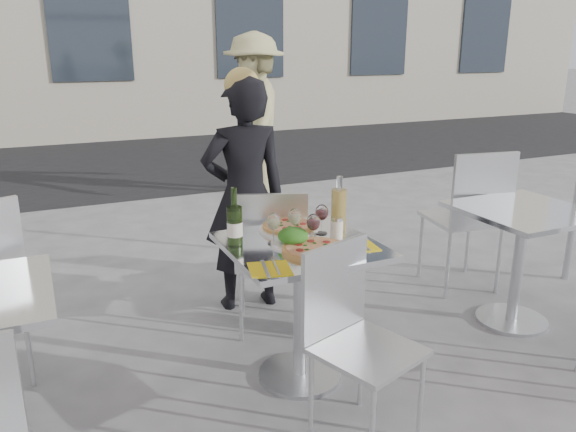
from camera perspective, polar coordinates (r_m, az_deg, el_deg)
name	(u,v)px	position (r m, az deg, el deg)	size (l,w,h in m)	color
ground	(300,376)	(3.11, 1.20, -15.95)	(80.00, 80.00, 0.00)	slate
street_asphalt	(117,161)	(9.08, -17.01, 5.38)	(24.00, 5.00, 0.00)	black
main_table	(300,283)	(2.85, 1.26, -6.79)	(0.72, 0.72, 0.75)	#B7BABF
side_table_right	(521,242)	(3.72, 22.59, -2.42)	(0.72, 0.72, 0.75)	#B7BABF
chair_far	(270,251)	(3.28, -1.80, -3.54)	(0.54, 0.55, 0.91)	silver
chair_near	(352,326)	(2.50, 6.53, -11.08)	(0.51, 0.51, 0.87)	silver
side_chair_rfar	(471,210)	(4.07, 18.12, 0.61)	(0.54, 0.55, 1.02)	silver
woman_diner	(245,196)	(3.63, -4.44, 2.03)	(0.55, 0.36, 1.52)	black
pedestrian_b	(255,115)	(6.61, -3.37, 10.20)	(1.20, 0.69, 1.85)	tan
pizza_near	(316,249)	(2.66, 2.89, -3.40)	(0.33, 0.33, 0.02)	tan
pizza_far	(289,227)	(2.97, 0.07, -1.16)	(0.32, 0.32, 0.03)	white
salad_plate	(293,238)	(2.75, 0.52, -2.20)	(0.22, 0.22, 0.09)	white
wine_bottle	(235,224)	(2.70, -5.43, -0.84)	(0.07, 0.07, 0.29)	#2E491B
carafe	(339,208)	(2.96, 5.18, 0.78)	(0.08, 0.08, 0.29)	#DEC25E
sugar_shaker	(337,228)	(2.85, 4.97, -1.18)	(0.06, 0.06, 0.11)	white
wineglass_white_a	(273,222)	(2.74, -1.49, -0.66)	(0.07, 0.07, 0.16)	white
wineglass_white_b	(295,218)	(2.81, 0.68, -0.17)	(0.07, 0.07, 0.16)	white
wineglass_red_a	(313,223)	(2.73, 2.59, -0.74)	(0.07, 0.07, 0.16)	white
wineglass_red_b	(322,213)	(2.89, 3.45, 0.26)	(0.07, 0.07, 0.16)	white
napkin_left	(270,269)	(2.46, -1.88, -5.36)	(0.22, 0.22, 0.01)	yellow
napkin_right	(357,246)	(2.75, 7.05, -3.03)	(0.20, 0.20, 0.01)	yellow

